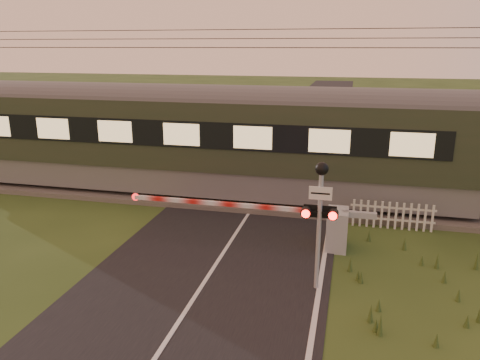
# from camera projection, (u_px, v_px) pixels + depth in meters

# --- Properties ---
(ground) EXTENTS (160.00, 160.00, 0.00)m
(ground) POSITION_uv_depth(u_px,v_px,m) (206.00, 280.00, 11.52)
(ground) COLOR #2C4119
(ground) RESTS_ON ground
(road) EXTENTS (6.00, 140.00, 0.03)m
(road) POSITION_uv_depth(u_px,v_px,m) (204.00, 284.00, 11.30)
(road) COLOR black
(road) RESTS_ON ground
(track_bed) EXTENTS (140.00, 3.40, 0.39)m
(track_bed) POSITION_uv_depth(u_px,v_px,m) (258.00, 198.00, 17.58)
(track_bed) COLOR #47423D
(track_bed) RESTS_ON ground
(overhead_wires) EXTENTS (120.00, 0.62, 0.62)m
(overhead_wires) POSITION_uv_depth(u_px,v_px,m) (260.00, 41.00, 16.01)
(overhead_wires) COLOR black
(overhead_wires) RESTS_ON ground
(boom_gate) EXTENTS (7.31, 0.89, 1.18)m
(boom_gate) POSITION_uv_depth(u_px,v_px,m) (325.00, 226.00, 13.25)
(boom_gate) COLOR gray
(boom_gate) RESTS_ON ground
(crossing_signal) EXTENTS (0.79, 0.34, 3.10)m
(crossing_signal) POSITION_uv_depth(u_px,v_px,m) (320.00, 204.00, 10.55)
(crossing_signal) COLOR gray
(crossing_signal) RESTS_ON ground
(picket_fence) EXTENTS (2.58, 0.07, 0.88)m
(picket_fence) POSITION_uv_depth(u_px,v_px,m) (392.00, 215.00, 14.65)
(picket_fence) COLOR silver
(picket_fence) RESTS_ON ground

